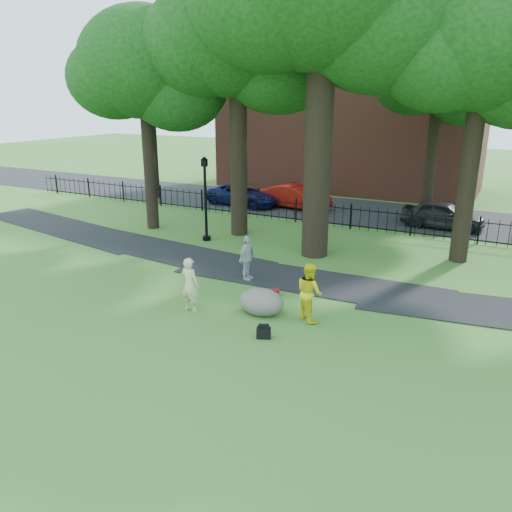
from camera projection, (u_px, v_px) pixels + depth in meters
The scene contains 16 objects.
ground at pixel (231, 316), 15.29m from camera, with size 120.00×120.00×0.00m, color #386C26.
footpath at pixel (309, 281), 18.14m from camera, with size 36.00×2.60×0.03m, color black.
street at pixel (371, 213), 28.80m from camera, with size 80.00×7.00×0.02m, color black.
iron_fence at pixel (351, 217), 25.24m from camera, with size 44.00×0.04×1.20m.
brick_building at pixel (352, 103), 35.49m from camera, with size 18.00×8.00×12.00m, color brown.
tree_row at pixel (347, 50), 19.68m from camera, with size 26.82×7.96×12.42m.
woman at pixel (190, 285), 15.41m from camera, with size 0.63×0.42×1.74m, color beige.
man at pixel (309, 292), 14.76m from camera, with size 0.87×0.68×1.79m, color yellow.
pedestrian at pixel (247, 258), 18.05m from camera, with size 0.97×0.41×1.66m, color #AFAFB4.
boulder at pixel (261, 300), 15.37m from camera, with size 1.44×1.08×0.84m, color #5D574E.
lamppost at pixel (206, 200), 22.79m from camera, with size 0.39×0.39×3.90m.
backpack at pixel (264, 333), 13.85m from camera, with size 0.39×0.25×0.30m, color black.
red_bag at pixel (274, 292), 16.84m from camera, with size 0.32×0.20×0.22m, color maroon.
red_sedan at pixel (296, 197), 29.88m from camera, with size 1.50×4.30×1.42m, color #9D140C.
navy_van at pixel (244, 194), 30.79m from camera, with size 2.19×4.75×1.32m, color #0D1243.
grey_car at pixel (443, 215), 25.32m from camera, with size 1.63×4.05×1.38m, color black.
Camera 1 is at (7.18, -12.06, 6.40)m, focal length 35.00 mm.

